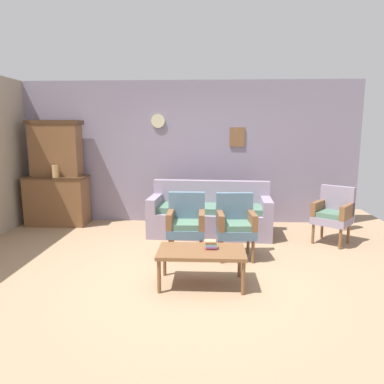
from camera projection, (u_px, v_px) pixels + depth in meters
name	position (u px, v px, depth m)	size (l,w,h in m)	color
ground_plane	(179.00, 273.00, 4.45)	(7.68, 7.68, 0.00)	#997A5B
wall_back_with_decor	(190.00, 153.00, 6.81)	(6.40, 0.09, 2.70)	gray
side_cabinet	(58.00, 200.00, 6.70)	(1.16, 0.55, 0.93)	brown
cabinet_upper_hutch	(56.00, 148.00, 6.61)	(0.99, 0.38, 1.03)	brown
vase_on_cabinet	(55.00, 171.00, 6.42)	(0.11, 0.11, 0.22)	tan
floral_couch	(210.00, 216.00, 6.08)	(2.10, 0.93, 0.90)	gray
armchair_near_couch_end	(186.00, 222.00, 4.99)	(0.52, 0.49, 0.90)	slate
armchair_row_middle	(236.00, 223.00, 4.94)	(0.55, 0.52, 0.90)	slate
wingback_chair_by_fireplace	(333.00, 212.00, 5.58)	(0.71, 0.71, 0.90)	gray
coffee_table	(201.00, 254.00, 4.06)	(1.00, 0.56, 0.42)	brown
book_stack_on_table	(211.00, 245.00, 4.09)	(0.15, 0.12, 0.10)	#EB6B46
floor_vase_by_wall	(346.00, 210.00, 6.37)	(0.20, 0.20, 0.70)	#896C5A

